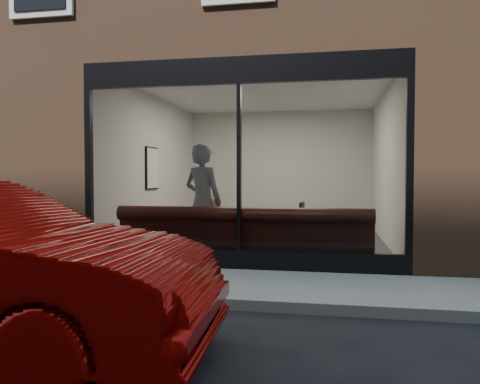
% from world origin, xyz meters
% --- Properties ---
extents(ground, '(120.00, 120.00, 0.00)m').
position_xyz_m(ground, '(0.00, 0.00, 0.00)').
color(ground, black).
rests_on(ground, ground).
extents(sidewalk_near, '(40.00, 2.00, 0.01)m').
position_xyz_m(sidewalk_near, '(0.00, 1.00, 0.01)').
color(sidewalk_near, gray).
rests_on(sidewalk_near, ground).
extents(kerb_near, '(40.00, 0.10, 0.12)m').
position_xyz_m(kerb_near, '(0.00, -0.05, 0.06)').
color(kerb_near, gray).
rests_on(kerb_near, ground).
extents(host_building_pier_left, '(2.50, 12.00, 3.20)m').
position_xyz_m(host_building_pier_left, '(-3.75, 8.00, 1.60)').
color(host_building_pier_left, brown).
rests_on(host_building_pier_left, ground).
extents(host_building_pier_right, '(2.50, 12.00, 3.20)m').
position_xyz_m(host_building_pier_right, '(3.75, 8.00, 1.60)').
color(host_building_pier_right, brown).
rests_on(host_building_pier_right, ground).
extents(host_building_backfill, '(5.00, 6.00, 3.20)m').
position_xyz_m(host_building_backfill, '(0.00, 11.00, 1.60)').
color(host_building_backfill, brown).
rests_on(host_building_backfill, ground).
extents(cafe_floor, '(6.00, 6.00, 0.00)m').
position_xyz_m(cafe_floor, '(0.00, 5.00, 0.02)').
color(cafe_floor, '#2D2D30').
rests_on(cafe_floor, ground).
extents(cafe_ceiling, '(6.00, 6.00, 0.00)m').
position_xyz_m(cafe_ceiling, '(0.00, 5.00, 3.19)').
color(cafe_ceiling, white).
rests_on(cafe_ceiling, host_building_upper).
extents(cafe_wall_back, '(5.00, 0.00, 5.00)m').
position_xyz_m(cafe_wall_back, '(0.00, 7.99, 1.60)').
color(cafe_wall_back, silver).
rests_on(cafe_wall_back, ground).
extents(cafe_wall_left, '(0.00, 6.00, 6.00)m').
position_xyz_m(cafe_wall_left, '(-2.49, 5.00, 1.60)').
color(cafe_wall_left, silver).
rests_on(cafe_wall_left, ground).
extents(cafe_wall_right, '(0.00, 6.00, 6.00)m').
position_xyz_m(cafe_wall_right, '(2.49, 5.00, 1.60)').
color(cafe_wall_right, silver).
rests_on(cafe_wall_right, ground).
extents(storefront_kick, '(5.00, 0.10, 0.30)m').
position_xyz_m(storefront_kick, '(0.00, 2.05, 0.15)').
color(storefront_kick, black).
rests_on(storefront_kick, ground).
extents(storefront_header, '(5.00, 0.10, 0.40)m').
position_xyz_m(storefront_header, '(0.00, 2.05, 3.00)').
color(storefront_header, black).
rests_on(storefront_header, host_building_upper).
extents(storefront_mullion, '(0.06, 0.10, 2.50)m').
position_xyz_m(storefront_mullion, '(0.00, 2.05, 1.55)').
color(storefront_mullion, black).
rests_on(storefront_mullion, storefront_kick).
extents(storefront_glass, '(4.80, 0.00, 4.80)m').
position_xyz_m(storefront_glass, '(0.00, 2.02, 1.55)').
color(storefront_glass, white).
rests_on(storefront_glass, storefront_kick).
extents(banquette, '(4.00, 0.55, 0.45)m').
position_xyz_m(banquette, '(0.00, 2.45, 0.23)').
color(banquette, '#3A1A15').
rests_on(banquette, cafe_floor).
extents(person, '(0.84, 0.71, 1.96)m').
position_xyz_m(person, '(-0.75, 2.73, 0.98)').
color(person, '#96B3C4').
rests_on(person, cafe_floor).
extents(cafe_table_left, '(0.76, 0.76, 0.04)m').
position_xyz_m(cafe_table_left, '(-0.88, 3.34, 0.74)').
color(cafe_table_left, black).
rests_on(cafe_table_left, cafe_floor).
extents(cafe_table_right, '(0.69, 0.69, 0.04)m').
position_xyz_m(cafe_table_right, '(1.63, 3.06, 0.74)').
color(cafe_table_right, black).
rests_on(cafe_table_right, cafe_floor).
extents(cafe_chair_left, '(0.58, 0.58, 0.04)m').
position_xyz_m(cafe_chair_left, '(-1.14, 4.20, 0.24)').
color(cafe_chair_left, black).
rests_on(cafe_chair_left, cafe_floor).
extents(cafe_chair_right, '(0.47, 0.47, 0.04)m').
position_xyz_m(cafe_chair_right, '(0.67, 3.55, 0.24)').
color(cafe_chair_right, black).
rests_on(cafe_chair_right, cafe_floor).
extents(wall_poster, '(0.02, 0.65, 0.86)m').
position_xyz_m(wall_poster, '(-2.45, 4.83, 1.59)').
color(wall_poster, white).
rests_on(wall_poster, cafe_wall_left).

